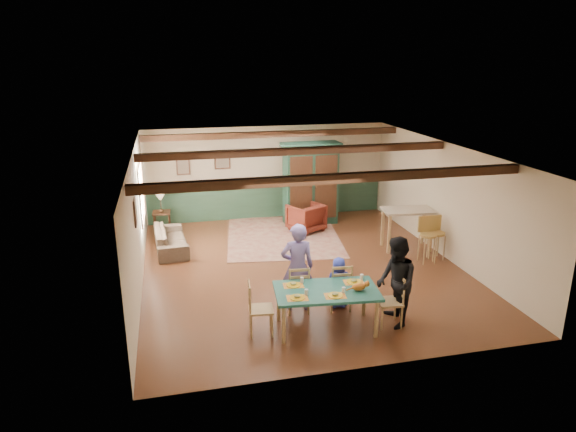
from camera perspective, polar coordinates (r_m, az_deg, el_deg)
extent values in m
plane|color=#472214|center=(11.71, 1.56, -5.78)|extent=(8.00, 8.00, 0.00)
cube|color=beige|center=(15.03, -2.31, 4.84)|extent=(7.00, 0.02, 2.70)
cube|color=beige|center=(10.92, -16.42, -0.69)|extent=(0.02, 8.00, 2.70)
cube|color=beige|center=(12.58, 17.22, 1.59)|extent=(0.02, 8.00, 2.70)
cube|color=white|center=(10.94, 1.68, 7.34)|extent=(7.00, 8.00, 0.02)
cube|color=#223F2D|center=(15.23, -2.25, 1.52)|extent=(6.95, 0.03, 0.90)
cube|color=black|center=(8.80, 5.54, 4.20)|extent=(6.95, 0.16, 0.16)
cube|color=black|center=(11.33, 1.15, 7.23)|extent=(6.95, 0.16, 0.16)
cube|color=black|center=(13.83, -1.56, 9.07)|extent=(6.95, 0.16, 0.16)
imported|color=#6F5FA3|center=(9.56, 1.04, -5.72)|extent=(0.66, 0.47, 1.71)
imported|color=black|center=(9.24, 11.92, -7.23)|extent=(0.70, 0.86, 1.63)
imported|color=#2A37AB|center=(9.84, 5.64, -7.38)|extent=(0.52, 0.37, 1.00)
cube|color=tan|center=(13.68, -0.54, -2.27)|extent=(3.35, 3.82, 0.01)
cube|color=#133024|center=(14.51, 2.51, 3.61)|extent=(1.66, 0.70, 2.32)
imported|color=#43110D|center=(14.02, 2.01, -0.16)|extent=(1.11, 1.12, 0.77)
imported|color=#43362A|center=(13.02, -12.90, -2.52)|extent=(0.84, 1.89, 0.54)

